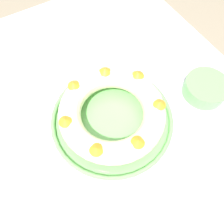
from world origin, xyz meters
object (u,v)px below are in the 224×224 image
object	(u,v)px
bundt_cake	(112,112)
serving_knife	(61,55)
serving_dish	(112,119)
side_bowl	(205,88)
fork	(72,57)
cake_knife	(73,64)

from	to	relation	value
bundt_cake	serving_knife	size ratio (longest dim) A/B	1.50
serving_dish	bundt_cake	size ratio (longest dim) A/B	1.20
serving_knife	side_bowl	xyz separation A→B (m)	(0.37, 0.32, 0.02)
side_bowl	fork	bearing A→B (deg)	-139.09
serving_knife	side_bowl	distance (m)	0.49
cake_knife	side_bowl	world-z (taller)	side_bowl
bundt_cake	serving_dish	bearing A→B (deg)	-1.89
bundt_cake	side_bowl	size ratio (longest dim) A/B	2.21
cake_knife	serving_knife	bearing A→B (deg)	-161.22
serving_dish	fork	xyz separation A→B (m)	(-0.28, 0.00, -0.01)
serving_knife	side_bowl	bearing A→B (deg)	43.03
bundt_cake	fork	world-z (taller)	bundt_cake
bundt_cake	cake_knife	distance (m)	0.26
serving_knife	fork	bearing A→B (deg)	45.50
serving_dish	serving_knife	world-z (taller)	serving_dish
fork	cake_knife	bearing A→B (deg)	-15.63
serving_dish	cake_knife	size ratio (longest dim) A/B	2.24
serving_knife	cake_knife	distance (m)	0.06
fork	side_bowl	xyz separation A→B (m)	(0.34, 0.30, 0.02)
bundt_cake	serving_knife	xyz separation A→B (m)	(-0.31, -0.02, -0.05)
bundt_cake	cake_knife	xyz separation A→B (m)	(-0.25, -0.01, -0.05)
serving_dish	fork	bearing A→B (deg)	179.21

